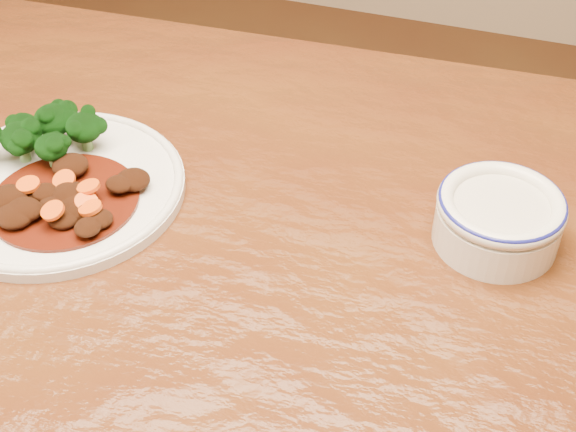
% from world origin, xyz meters
% --- Properties ---
extents(dining_table, '(1.54, 0.97, 0.75)m').
position_xyz_m(dining_table, '(0.00, 0.00, 0.67)').
color(dining_table, '#4F290D').
rests_on(dining_table, ground).
extents(dinner_plate, '(0.28, 0.28, 0.02)m').
position_xyz_m(dinner_plate, '(-0.21, 0.03, 0.76)').
color(dinner_plate, silver).
rests_on(dinner_plate, dining_table).
extents(broccoli_florets, '(0.14, 0.11, 0.05)m').
position_xyz_m(broccoli_florets, '(-0.26, 0.07, 0.79)').
color(broccoli_florets, '#6D9E51').
rests_on(broccoli_florets, dinner_plate).
extents(mince_stew, '(0.16, 0.16, 0.03)m').
position_xyz_m(mince_stew, '(-0.19, -0.00, 0.77)').
color(mince_stew, '#401106').
rests_on(mince_stew, dinner_plate).
extents(dip_bowl, '(0.13, 0.13, 0.06)m').
position_xyz_m(dip_bowl, '(0.26, 0.11, 0.78)').
color(dip_bowl, silver).
rests_on(dip_bowl, dining_table).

